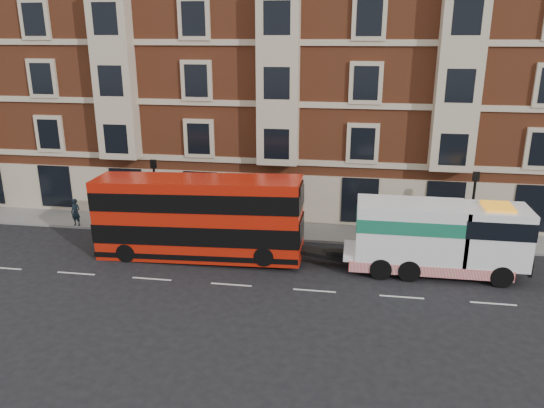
{
  "coord_description": "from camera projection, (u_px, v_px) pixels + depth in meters",
  "views": [
    {
      "loc": [
        5.53,
        -22.41,
        11.51
      ],
      "look_at": [
        1.35,
        4.0,
        2.87
      ],
      "focal_mm": 35.0,
      "sensor_mm": 36.0,
      "label": 1
    }
  ],
  "objects": [
    {
      "name": "victorian_terrace",
      "position": [
        285.0,
        55.0,
        36.35
      ],
      "size": [
        45.0,
        12.0,
        20.4
      ],
      "color": "brown",
      "rests_on": "ground"
    },
    {
      "name": "tow_truck",
      "position": [
        435.0,
        237.0,
        26.12
      ],
      "size": [
        8.72,
        2.58,
        3.63
      ],
      "color": "white",
      "rests_on": "ground"
    },
    {
      "name": "sidewalk",
      "position": [
        259.0,
        229.0,
        32.45
      ],
      "size": [
        90.0,
        3.0,
        0.15
      ],
      "primitive_type": "cube",
      "color": "slate",
      "rests_on": "ground"
    },
    {
      "name": "ground",
      "position": [
        231.0,
        285.0,
        25.42
      ],
      "size": [
        120.0,
        120.0,
        0.0
      ],
      "primitive_type": "plane",
      "color": "black",
      "rests_on": "ground"
    },
    {
      "name": "pedestrian",
      "position": [
        76.0,
        212.0,
        32.56
      ],
      "size": [
        0.67,
        0.48,
        1.71
      ],
      "primitive_type": "imported",
      "rotation": [
        0.0,
        0.0,
        -0.11
      ],
      "color": "#16232D",
      "rests_on": "sidewalk"
    },
    {
      "name": "lamp_post_east",
      "position": [
        473.0,
        204.0,
        28.64
      ],
      "size": [
        0.35,
        0.15,
        4.35
      ],
      "color": "black",
      "rests_on": "sidewalk"
    },
    {
      "name": "lamp_post_west",
      "position": [
        155.0,
        190.0,
        31.32
      ],
      "size": [
        0.35,
        0.15,
        4.35
      ],
      "color": "black",
      "rests_on": "sidewalk"
    },
    {
      "name": "double_decker_bus",
      "position": [
        198.0,
        217.0,
        27.79
      ],
      "size": [
        10.89,
        2.5,
        4.41
      ],
      "color": "red",
      "rests_on": "ground"
    }
  ]
}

